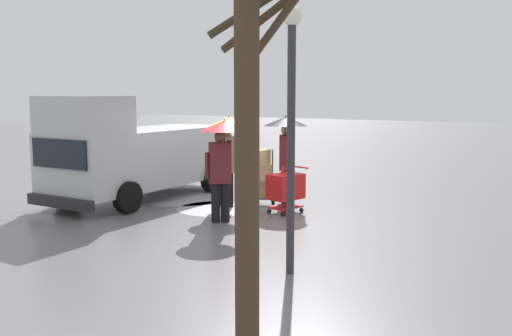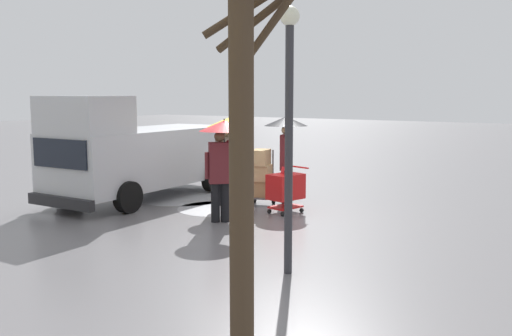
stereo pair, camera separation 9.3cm
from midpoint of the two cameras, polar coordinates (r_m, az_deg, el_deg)
ground_plane at (r=12.58m, az=-0.44°, el=-4.57°), size 90.00×90.00×0.00m
slush_patch_near_cluster at (r=14.67m, az=-7.24°, el=-2.88°), size 2.64×2.64×0.01m
slush_patch_under_van at (r=13.05m, az=-3.83°, el=-4.13°), size 1.82×1.82×0.01m
cargo_van_parked_right at (r=14.32m, az=-11.87°, el=1.52°), size 2.40×5.43×2.60m
shopping_cart_vendor at (r=12.46m, az=3.25°, el=-2.04°), size 0.72×0.92×1.04m
hand_dolly_boxes at (r=13.25m, az=0.69°, el=-0.61°), size 0.69×0.82×1.34m
pedestrian_pink_side at (r=13.47m, az=3.26°, el=3.03°), size 1.04×1.04×2.15m
pedestrian_black_side at (r=13.04m, az=-2.70°, el=2.82°), size 1.04×1.04×2.15m
pedestrian_white_side at (r=11.46m, az=-3.22°, el=2.25°), size 1.04×1.04×2.15m
bare_tree_near at (r=5.31m, az=-0.76°, el=3.58°), size 1.22×1.22×4.30m
street_lamp at (r=8.05m, az=3.72°, el=5.64°), size 0.28×0.28×3.86m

